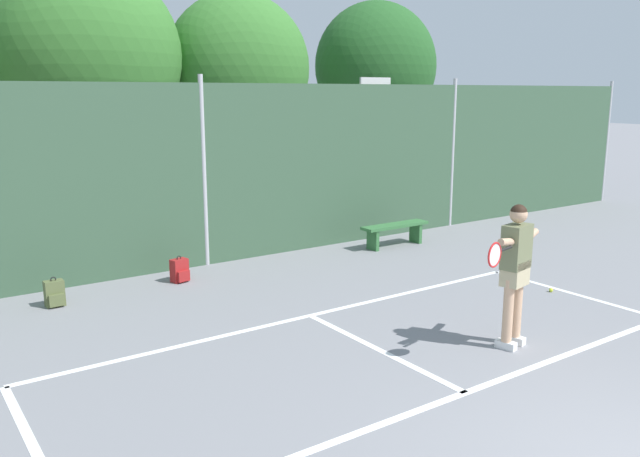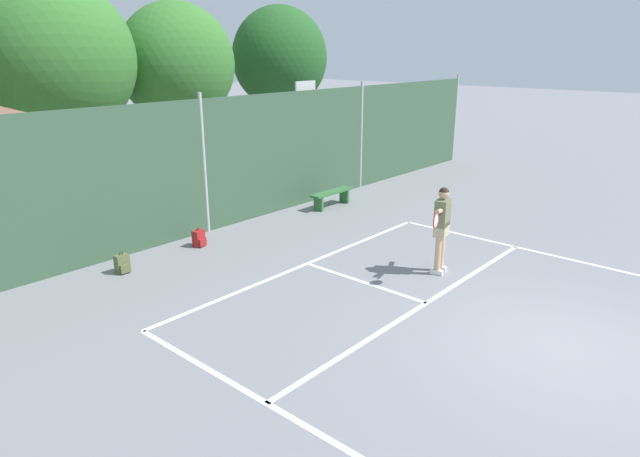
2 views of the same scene
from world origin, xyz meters
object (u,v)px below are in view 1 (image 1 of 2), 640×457
object	(u,v)px
tennis_ball	(551,290)
backpack_red	(180,271)
backpack_olive	(55,294)
basketball_hoop	(374,130)
tennis_player	(515,263)
courtside_bench	(395,230)

from	to	relation	value
tennis_ball	backpack_red	world-z (taller)	backpack_red
backpack_olive	backpack_red	bearing A→B (deg)	3.63
basketball_hoop	backpack_red	size ratio (longest dim) A/B	7.67
backpack_olive	backpack_red	size ratio (longest dim) A/B	1.00
backpack_olive	tennis_player	bearing A→B (deg)	-48.69
basketball_hoop	backpack_olive	size ratio (longest dim) A/B	7.67
basketball_hoop	backpack_olive	xyz separation A→B (m)	(-7.98, -2.11, -2.12)
basketball_hoop	courtside_bench	world-z (taller)	basketball_hoop
tennis_ball	basketball_hoop	bearing A→B (deg)	79.25
backpack_red	courtside_bench	distance (m)	4.80
courtside_bench	backpack_olive	bearing A→B (deg)	-179.95
basketball_hoop	tennis_player	xyz separation A→B (m)	(-3.56, -7.13, -1.20)
backpack_red	tennis_player	bearing A→B (deg)	-65.66
backpack_red	courtside_bench	world-z (taller)	courtside_bench
basketball_hoop	courtside_bench	bearing A→B (deg)	-117.70
tennis_ball	backpack_olive	bearing A→B (deg)	150.33
courtside_bench	tennis_ball	bearing A→B (deg)	-90.54
tennis_player	backpack_olive	size ratio (longest dim) A/B	4.01
tennis_player	tennis_ball	xyz separation A→B (m)	(2.42, 1.13, -1.08)
backpack_red	tennis_ball	bearing A→B (deg)	-40.27
tennis_player	backpack_olive	world-z (taller)	tennis_player
tennis_player	tennis_ball	bearing A→B (deg)	25.05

